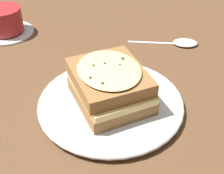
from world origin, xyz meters
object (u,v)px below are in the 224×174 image
(dinner_plate, at_px, (112,102))
(spoon, at_px, (181,43))
(sandwich, at_px, (111,84))
(teacup_with_saucer, at_px, (4,22))

(dinner_plate, xyz_separation_m, spoon, (-0.26, -0.10, -0.00))
(dinner_plate, xyz_separation_m, sandwich, (0.00, -0.00, 0.04))
(sandwich, xyz_separation_m, teacup_with_saucer, (0.07, -0.38, -0.02))
(dinner_plate, distance_m, spoon, 0.28)
(sandwich, bearing_deg, dinner_plate, 101.94)
(dinner_plate, relative_size, teacup_with_saucer, 1.82)
(teacup_with_saucer, relative_size, spoon, 0.98)
(teacup_with_saucer, height_order, spoon, teacup_with_saucer)
(sandwich, xyz_separation_m, spoon, (-0.26, -0.10, -0.04))
(dinner_plate, height_order, teacup_with_saucer, teacup_with_saucer)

